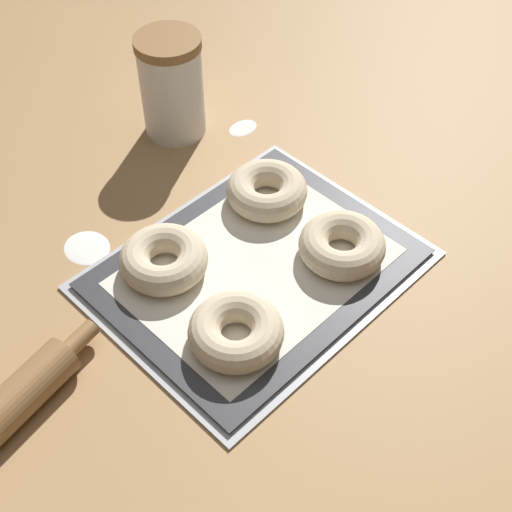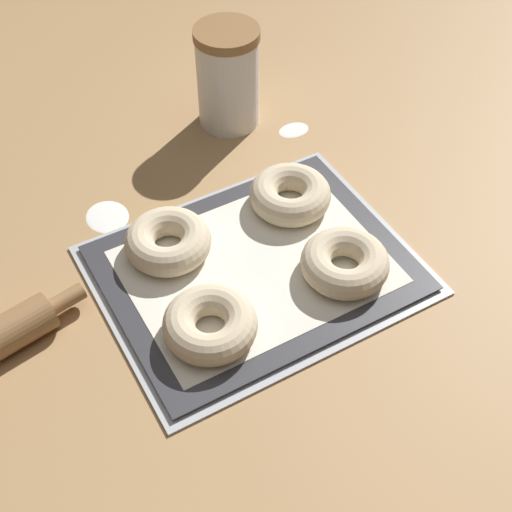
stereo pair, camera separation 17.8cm
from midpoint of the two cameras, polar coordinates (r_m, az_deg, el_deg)
The scene contains 10 objects.
ground_plane at distance 1.03m, azimuth 5.36°, elevation -0.70°, with size 2.80×2.80×0.00m, color #A87F51.
baking_tray at distance 1.01m, azimuth 5.01°, elevation -1.59°, with size 0.44×0.35×0.01m.
baking_mat at distance 1.01m, azimuth 5.03°, elevation -1.39°, with size 0.41×0.32×0.00m.
bagel_front_left at distance 0.91m, azimuth 1.85°, elevation -6.06°, with size 0.12×0.12×0.04m.
bagel_front_right at distance 1.00m, azimuth 12.20°, elevation -1.03°, with size 0.12×0.12×0.04m.
bagel_back_left at distance 1.01m, azimuth -2.10°, elevation 0.69°, with size 0.12×0.12×0.04m.
bagel_back_right at distance 1.08m, azimuth 7.46°, elevation 4.47°, with size 0.12×0.12×0.04m.
flour_canister at distance 1.22m, azimuth 2.01°, elevation 13.80°, with size 0.11×0.11×0.18m.
flour_patch_near at distance 1.09m, azimuth -7.37°, elevation 2.73°, with size 0.06×0.07×0.00m.
flour_patch_far at distance 1.25m, azimuth 7.15°, elevation 9.66°, with size 0.05×0.04×0.00m.
Camera 2 is at (-0.35, -0.60, 0.77)m, focal length 50.00 mm.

